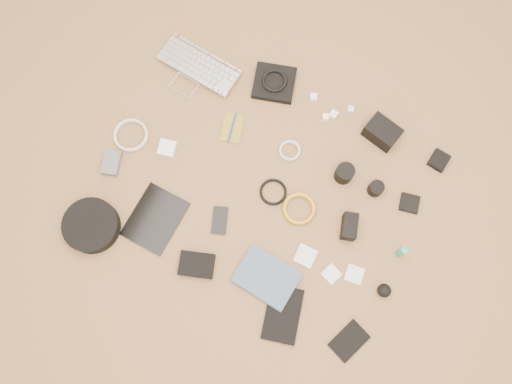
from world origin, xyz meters
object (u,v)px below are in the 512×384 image
at_px(laptop, 193,75).
at_px(phone, 220,220).
at_px(headphone_case, 91,226).
at_px(tablet, 155,219).
at_px(dslr_camera, 382,132).
at_px(paperback, 255,297).

bearing_deg(laptop, phone, -46.90).
bearing_deg(headphone_case, phone, 29.22).
bearing_deg(tablet, phone, 26.71).
bearing_deg(dslr_camera, phone, -111.83).
distance_m(dslr_camera, phone, 0.80).
bearing_deg(headphone_case, dslr_camera, 44.62).
bearing_deg(paperback, dslr_camera, -6.97).
xyz_separation_m(dslr_camera, tablet, (-0.71, -0.76, -0.04)).
height_order(laptop, tablet, laptop).
height_order(dslr_camera, paperback, dslr_camera).
distance_m(dslr_camera, tablet, 1.04).
height_order(laptop, dslr_camera, dslr_camera).
relative_size(dslr_camera, headphone_case, 0.62).
distance_m(phone, headphone_case, 0.53).
xyz_separation_m(dslr_camera, paperback, (-0.19, -0.87, -0.03)).
xyz_separation_m(tablet, paperback, (0.52, -0.10, 0.01)).
height_order(tablet, paperback, paperback).
bearing_deg(tablet, headphone_case, -144.28).
xyz_separation_m(laptop, dslr_camera, (0.87, 0.11, 0.03)).
relative_size(phone, headphone_case, 0.52).
relative_size(dslr_camera, paperback, 0.60).
bearing_deg(paperback, laptop, 47.42).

